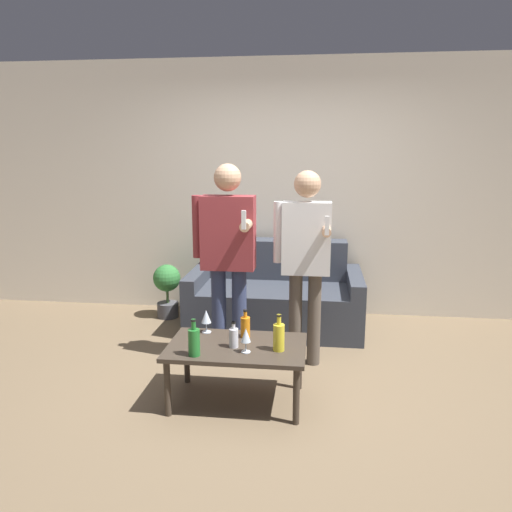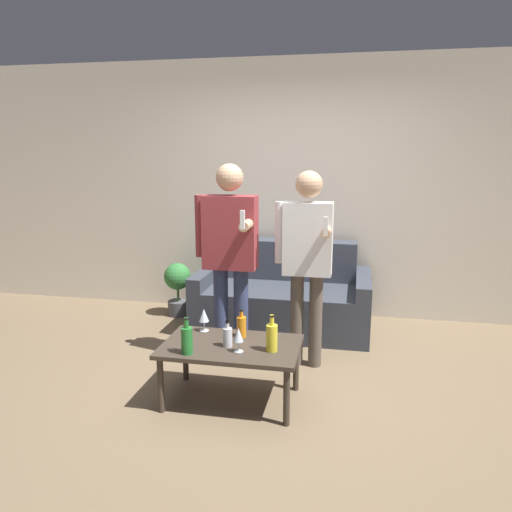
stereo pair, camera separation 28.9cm
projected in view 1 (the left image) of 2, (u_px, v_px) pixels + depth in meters
The scene contains 13 objects.
ground_plane at pixel (265, 392), 3.70m from camera, with size 16.00×16.00×0.00m, color #756047.
wall_back at pixel (285, 189), 5.34m from camera, with size 8.00×0.06×2.70m.
couch at pixel (276, 297), 5.06m from camera, with size 1.70×0.94×0.84m.
coffee_table at pixel (237, 351), 3.49m from camera, with size 0.96×0.60×0.43m.
bottle_orange at pixel (279, 336), 3.37m from camera, with size 0.08×0.08×0.26m.
bottle_green at pixel (245, 326), 3.62m from camera, with size 0.07×0.07×0.21m.
bottle_dark at pixel (234, 337), 3.43m from camera, with size 0.06×0.06×0.18m.
bottle_yellow at pixel (194, 341), 3.29m from camera, with size 0.08×0.08×0.25m.
wine_glass_near at pixel (206, 317), 3.71m from camera, with size 0.07×0.07×0.17m.
wine_glass_far at pixel (246, 336), 3.34m from camera, with size 0.07×0.07×0.17m.
person_standing_left at pixel (228, 248), 4.07m from camera, with size 0.51×0.43×1.66m.
person_standing_right at pixel (305, 252), 4.01m from camera, with size 0.46×0.41×1.61m.
potted_plant at pixel (167, 286), 5.31m from camera, with size 0.29×0.29×0.58m.
Camera 1 is at (0.36, -3.39, 1.76)m, focal length 35.00 mm.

